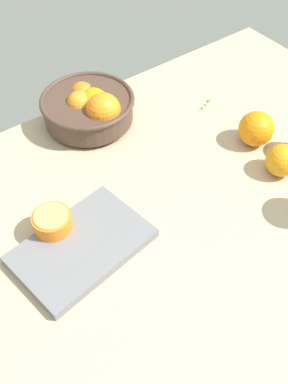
% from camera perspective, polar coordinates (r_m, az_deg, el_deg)
% --- Properties ---
extents(ground_plane, '(1.46, 0.95, 0.03)m').
position_cam_1_polar(ground_plane, '(0.98, 2.69, -4.21)').
color(ground_plane, tan).
extents(fruit_bowl, '(0.24, 0.24, 0.11)m').
position_cam_1_polar(fruit_bowl, '(1.17, -6.90, 10.54)').
color(fruit_bowl, '#473328').
rests_on(fruit_bowl, ground_plane).
extents(cutting_board, '(0.29, 0.21, 0.02)m').
position_cam_1_polar(cutting_board, '(0.92, -7.86, -6.82)').
color(cutting_board, slate).
rests_on(cutting_board, ground_plane).
extents(orange_half_0, '(0.08, 0.08, 0.04)m').
position_cam_1_polar(orange_half_0, '(0.93, -11.55, -3.65)').
color(orange_half_0, orange).
rests_on(orange_half_0, cutting_board).
extents(loose_orange_0, '(0.09, 0.09, 0.09)m').
position_cam_1_polar(loose_orange_0, '(1.14, 13.99, 7.76)').
color(loose_orange_0, orange).
rests_on(loose_orange_0, ground_plane).
extents(loose_orange_1, '(0.08, 0.08, 0.08)m').
position_cam_1_polar(loose_orange_1, '(1.08, 17.06, 3.84)').
color(loose_orange_1, orange).
rests_on(loose_orange_1, ground_plane).
extents(herb_sprig_0, '(0.07, 0.03, 0.01)m').
position_cam_1_polar(herb_sprig_0, '(1.26, 7.83, 10.99)').
color(herb_sprig_0, '#478733').
rests_on(herb_sprig_0, ground_plane).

